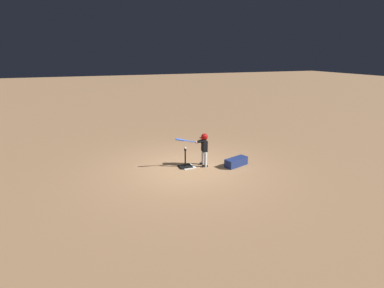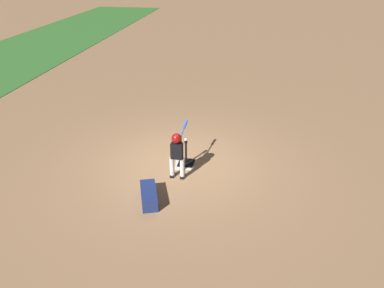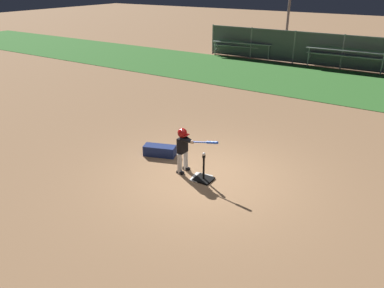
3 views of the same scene
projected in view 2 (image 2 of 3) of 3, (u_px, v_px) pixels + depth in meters
The scene contains 6 objects.
ground_plane at pixel (180, 163), 9.32m from camera, with size 90.00×90.00×0.00m, color #AD7F56.
home_plate at pixel (184, 165), 9.23m from camera, with size 0.44×0.44×0.02m, color white.
batting_tee at pixel (186, 161), 9.26m from camera, with size 0.43×0.38×0.64m.
batter_child at pixel (177, 149), 8.45m from camera, with size 1.10×0.36×1.13m.
baseball at pixel (186, 140), 8.99m from camera, with size 0.07×0.07×0.07m, color white.
equipment_bag at pixel (149, 195), 7.85m from camera, with size 0.84×0.32×0.28m, color navy.
Camera 2 is at (-7.91, -1.58, 4.70)m, focal length 35.00 mm.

